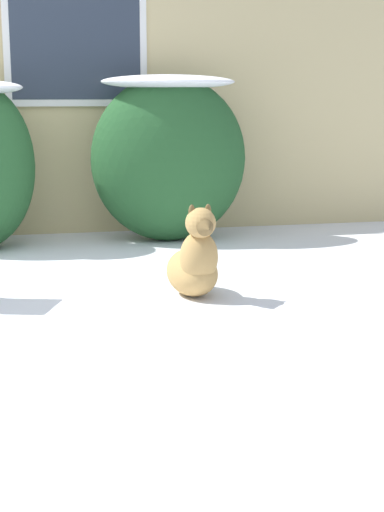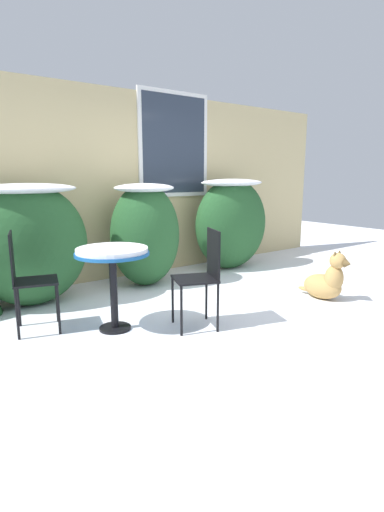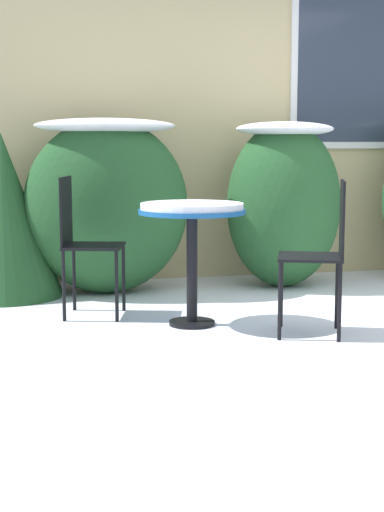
% 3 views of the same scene
% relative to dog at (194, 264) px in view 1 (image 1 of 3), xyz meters
% --- Properties ---
extents(shrub_right, '(1.34, 0.72, 1.42)m').
position_rel_dog_xyz_m(shrub_right, '(0.20, 1.93, 0.53)').
color(shrub_right, '#235128').
rests_on(shrub_right, ground_plane).
extents(dog, '(0.35, 0.68, 0.61)m').
position_rel_dog_xyz_m(dog, '(0.00, 0.00, 0.00)').
color(dog, tan).
rests_on(dog, ground_plane).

